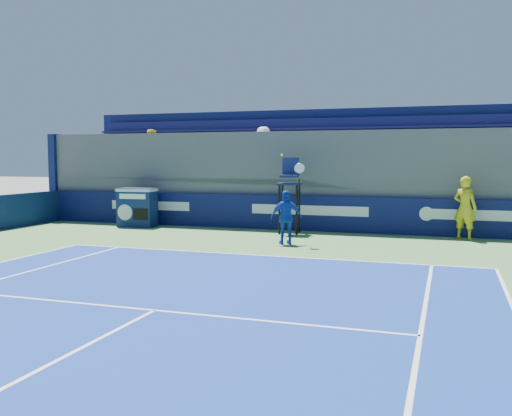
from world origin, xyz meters
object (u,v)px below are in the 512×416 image
(match_clock, at_px, (137,206))
(ball_person, at_px, (465,208))
(tennis_player, at_px, (286,217))
(umpire_chair, at_px, (290,187))

(match_clock, bearing_deg, ball_person, 1.56)
(match_clock, distance_m, tennis_player, 6.63)
(match_clock, xyz_separation_m, tennis_player, (6.20, -2.34, 0.05))
(ball_person, distance_m, match_clock, 11.04)
(umpire_chair, distance_m, tennis_player, 2.47)
(ball_person, bearing_deg, tennis_player, 53.09)
(ball_person, xyz_separation_m, umpire_chair, (-5.37, -0.35, 0.56))
(match_clock, bearing_deg, tennis_player, -20.71)
(umpire_chair, bearing_deg, ball_person, 3.72)
(ball_person, height_order, match_clock, ball_person)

